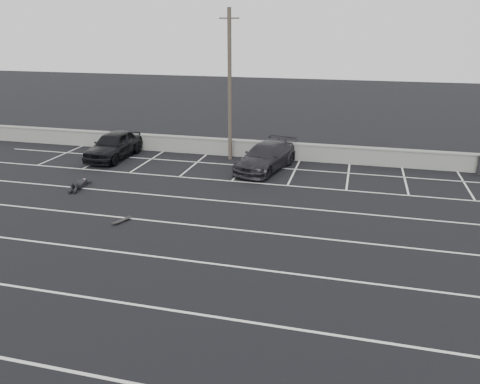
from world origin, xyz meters
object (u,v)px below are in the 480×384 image
(person, at_px, (81,182))
(car_right, at_px, (266,157))
(utility_pole, at_px, (230,86))
(car_left, at_px, (114,145))
(skateboard, at_px, (122,221))

(person, bearing_deg, car_right, 19.25)
(person, bearing_deg, utility_pole, 36.52)
(car_left, relative_size, utility_pole, 0.56)
(car_left, bearing_deg, skateboard, -59.92)
(car_right, bearing_deg, skateboard, -101.72)
(car_right, height_order, person, car_right)
(car_right, distance_m, person, 10.17)
(skateboard, bearing_deg, utility_pole, 102.39)
(utility_pole, height_order, skateboard, utility_pole)
(car_left, distance_m, car_right, 9.64)
(utility_pole, bearing_deg, skateboard, -99.73)
(utility_pole, distance_m, person, 10.15)
(car_right, xyz_separation_m, utility_pole, (-2.57, 1.65, 3.71))
(person, height_order, skateboard, person)
(utility_pole, distance_m, skateboard, 11.67)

